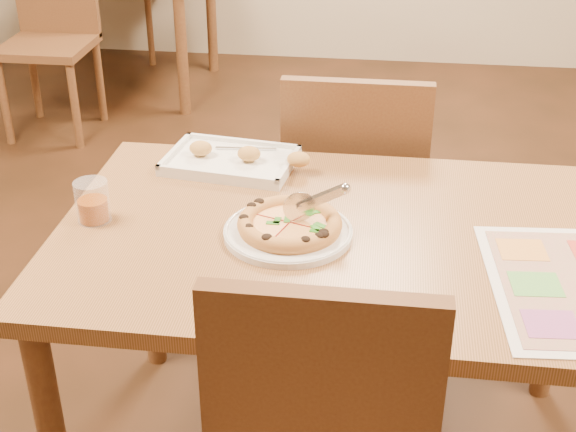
# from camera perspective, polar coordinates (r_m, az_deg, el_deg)

# --- Properties ---
(dining_table) EXTENTS (1.30, 0.85, 0.72)m
(dining_table) POSITION_cam_1_polar(r_m,az_deg,el_deg) (1.86, 3.78, -3.40)
(dining_table) COLOR #935F3B
(dining_table) RESTS_ON ground
(chair_far) EXTENTS (0.42, 0.42, 0.47)m
(chair_far) POSITION_cam_1_polar(r_m,az_deg,el_deg) (2.42, 4.77, 2.80)
(chair_far) COLOR brown
(chair_far) RESTS_ON ground
(bg_chair_near) EXTENTS (0.42, 0.42, 0.47)m
(bg_chair_near) POSITION_cam_1_polar(r_m,az_deg,el_deg) (4.26, -16.48, 13.37)
(bg_chair_near) COLOR brown
(bg_chair_near) RESTS_ON ground
(plate) EXTENTS (0.32, 0.32, 0.02)m
(plate) POSITION_cam_1_polar(r_m,az_deg,el_deg) (1.80, -0.00, -1.18)
(plate) COLOR silver
(plate) RESTS_ON dining_table
(pizza) EXTENTS (0.24, 0.24, 0.04)m
(pizza) POSITION_cam_1_polar(r_m,az_deg,el_deg) (1.79, 0.12, -0.56)
(pizza) COLOR #CD8A46
(pizza) RESTS_ON plate
(pizza_cutter) EXTENTS (0.14, 0.05, 0.08)m
(pizza_cutter) POSITION_cam_1_polar(r_m,az_deg,el_deg) (1.77, 1.92, 1.10)
(pizza_cutter) COLOR silver
(pizza_cutter) RESTS_ON pizza
(appetizer_tray) EXTENTS (0.39, 0.27, 0.06)m
(appetizer_tray) POSITION_cam_1_polar(r_m,az_deg,el_deg) (2.12, -3.83, 3.95)
(appetizer_tray) COLOR silver
(appetizer_tray) RESTS_ON dining_table
(glass_tumbler) EXTENTS (0.08, 0.08, 0.10)m
(glass_tumbler) POSITION_cam_1_polar(r_m,az_deg,el_deg) (1.89, -13.72, 0.85)
(glass_tumbler) COLOR #903F0B
(glass_tumbler) RESTS_ON dining_table
(menu) EXTENTS (0.37, 0.49, 0.00)m
(menu) POSITION_cam_1_polar(r_m,az_deg,el_deg) (1.72, 19.72, -4.72)
(menu) COLOR silver
(menu) RESTS_ON dining_table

